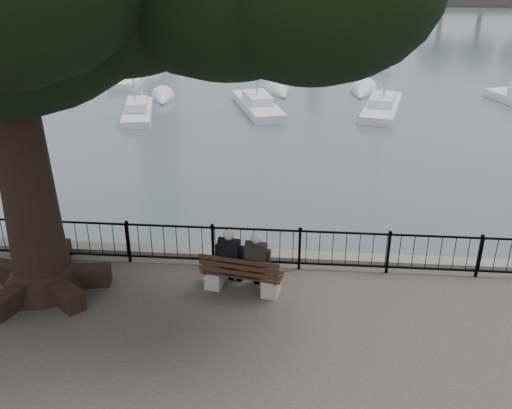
# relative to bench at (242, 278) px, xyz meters

# --- Properties ---
(harbor) EXTENTS (260.00, 260.00, 1.20)m
(harbor) POSITION_rel_bench_xyz_m (0.22, 1.54, -0.82)
(harbor) COLOR slate
(harbor) RESTS_ON ground
(railing) EXTENTS (22.06, 0.06, 1.00)m
(railing) POSITION_rel_bench_xyz_m (0.22, 1.04, 0.24)
(railing) COLOR black
(railing) RESTS_ON ground
(bench) EXTENTS (1.82, 0.83, 0.93)m
(bench) POSITION_rel_bench_xyz_m (0.00, 0.00, 0.00)
(bench) COLOR gray
(bench) RESTS_ON ground
(person_left) EXTENTS (0.49, 0.78, 1.47)m
(person_left) POSITION_rel_bench_xyz_m (-0.24, 0.15, 0.35)
(person_left) COLOR black
(person_left) RESTS_ON ground
(person_right) EXTENTS (0.49, 0.78, 1.47)m
(person_right) POSITION_rel_bench_xyz_m (0.34, 0.04, 0.35)
(person_right) COLOR black
(person_right) RESTS_ON ground
(lion_monument) EXTENTS (5.63, 5.63, 8.40)m
(lion_monument) POSITION_rel_bench_xyz_m (2.22, 48.48, 0.76)
(lion_monument) COLOR slate
(lion_monument) RESTS_ON ground
(sailboat_a) EXTENTS (2.33, 4.98, 9.34)m
(sailboat_a) POSITION_rel_bench_xyz_m (-7.12, 16.96, -1.02)
(sailboat_a) COLOR silver
(sailboat_a) RESTS_ON ground
(sailboat_b) EXTENTS (3.27, 5.83, 11.18)m
(sailboat_b) POSITION_rel_bench_xyz_m (-1.21, 18.67, -1.00)
(sailboat_b) COLOR silver
(sailboat_b) RESTS_ON ground
(sailboat_c) EXTENTS (2.81, 5.92, 11.61)m
(sailboat_c) POSITION_rel_bench_xyz_m (5.22, 18.83, -0.99)
(sailboat_c) COLOR silver
(sailboat_c) RESTS_ON ground
(sailboat_e) EXTENTS (1.81, 5.78, 12.60)m
(sailboat_e) POSITION_rel_bench_xyz_m (-9.66, 24.89, -0.97)
(sailboat_e) COLOR silver
(sailboat_e) RESTS_ON ground
(sailboat_f) EXTENTS (3.09, 6.12, 11.29)m
(sailboat_f) POSITION_rel_bench_xyz_m (2.32, 32.69, -1.00)
(sailboat_f) COLOR silver
(sailboat_f) RESTS_ON ground
(sailboat_g) EXTENTS (3.12, 6.30, 10.43)m
(sailboat_g) POSITION_rel_bench_xyz_m (6.87, 31.55, -1.03)
(sailboat_g) COLOR silver
(sailboat_g) RESTS_ON ground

